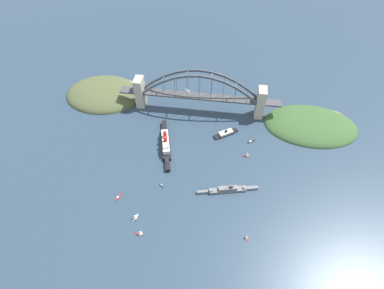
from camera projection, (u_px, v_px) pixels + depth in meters
ground_plane at (199, 110)px, 478.05m from camera, size 1400.00×1400.00×0.00m
harbor_arch_bridge at (199, 96)px, 457.36m from camera, size 243.62×20.76×70.05m
headland_west_shore at (311, 125)px, 455.14m from camera, size 137.12×90.04×26.19m
headland_east_shore at (105, 94)px, 502.76m from camera, size 124.19×96.81×30.63m
ocean_liner at (166, 143)px, 424.41m from camera, size 29.63×90.58×20.81m
naval_cruiser at (228, 189)px, 377.60m from camera, size 75.84×20.99×17.80m
harbor_ferry_steamer at (226, 133)px, 441.58m from camera, size 35.90×27.18×7.66m
seaplane_taxiing_near_bridge at (188, 91)px, 504.25m from camera, size 9.42×8.91×4.99m
small_boat_0 at (247, 154)px, 413.31m from camera, size 9.10×5.21×9.97m
small_boat_1 at (246, 236)px, 337.33m from camera, size 4.64×7.17×6.91m
small_boat_2 at (162, 185)px, 384.17m from camera, size 6.49×5.97×2.34m
small_boat_3 at (140, 232)px, 339.47m from camera, size 10.00×5.76×9.04m
small_boat_4 at (251, 142)px, 433.20m from camera, size 11.11×7.94×1.85m
small_boat_5 at (134, 217)px, 351.68m from camera, size 7.26×9.89×10.15m
small_boat_6 at (118, 197)px, 373.12m from camera, size 5.44×10.33×2.04m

